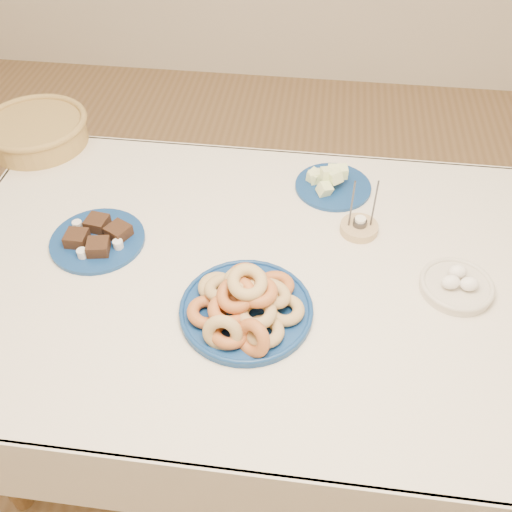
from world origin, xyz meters
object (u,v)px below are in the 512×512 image
(dining_table, at_px, (258,296))
(donut_platter, at_px, (246,305))
(brownie_plate, at_px, (98,239))
(egg_bowl, at_px, (457,285))
(wicker_basket, at_px, (36,130))
(melon_plate, at_px, (331,182))
(candle_holder, at_px, (359,227))

(dining_table, xyz_separation_m, donut_platter, (-0.01, -0.16, 0.14))
(brownie_plate, xyz_separation_m, egg_bowl, (0.96, -0.05, 0.01))
(wicker_basket, distance_m, egg_bowl, 1.41)
(melon_plate, relative_size, wicker_basket, 0.62)
(dining_table, height_order, wicker_basket, wicker_basket)
(dining_table, height_order, melon_plate, melon_plate)
(brownie_plate, xyz_separation_m, wicker_basket, (-0.35, 0.45, 0.03))
(donut_platter, distance_m, brownie_plate, 0.49)
(dining_table, height_order, egg_bowl, egg_bowl)
(dining_table, relative_size, egg_bowl, 7.70)
(wicker_basket, bearing_deg, dining_table, -31.44)
(brownie_plate, height_order, wicker_basket, wicker_basket)
(dining_table, distance_m, donut_platter, 0.21)
(brownie_plate, distance_m, egg_bowl, 0.96)
(donut_platter, relative_size, melon_plate, 1.62)
(melon_plate, bearing_deg, egg_bowl, -49.17)
(donut_platter, relative_size, candle_holder, 2.20)
(melon_plate, xyz_separation_m, candle_holder, (0.09, -0.19, -0.01))
(brownie_plate, relative_size, candle_holder, 1.74)
(donut_platter, relative_size, brownie_plate, 1.27)
(melon_plate, height_order, brownie_plate, melon_plate)
(brownie_plate, xyz_separation_m, candle_holder, (0.72, 0.14, 0.00))
(brownie_plate, distance_m, candle_holder, 0.73)
(dining_table, bearing_deg, candle_holder, 35.14)
(wicker_basket, bearing_deg, donut_platter, -39.26)
(candle_holder, bearing_deg, egg_bowl, -38.21)
(dining_table, xyz_separation_m, egg_bowl, (0.51, -0.01, 0.13))
(donut_platter, distance_m, melon_plate, 0.56)
(melon_plate, distance_m, candle_holder, 0.21)
(dining_table, relative_size, candle_holder, 9.62)
(dining_table, bearing_deg, egg_bowl, -0.92)
(donut_platter, bearing_deg, melon_plate, 70.44)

